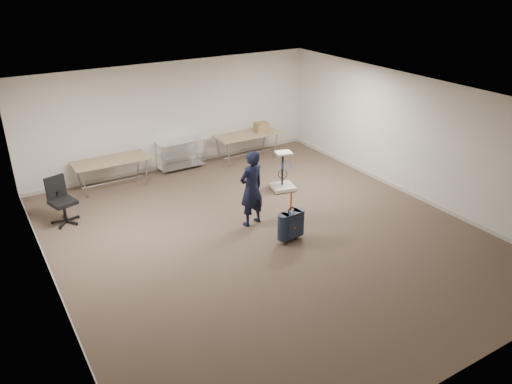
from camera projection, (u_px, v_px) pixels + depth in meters
ground at (265, 236)px, 10.11m from camera, size 9.00×9.00×0.00m
room_shell at (232, 207)px, 11.16m from camera, size 8.00×9.00×9.00m
folding_table_left at (111, 162)px, 12.00m from camera, size 1.80×0.75×0.73m
folding_table_right at (247, 136)px, 13.79m from camera, size 1.80×0.75×0.73m
wire_shelf at (180, 154)px, 13.19m from camera, size 1.22×0.47×0.80m
person at (251, 188)px, 10.24m from camera, size 0.66×0.50×1.64m
suitcase at (291, 225)px, 9.77m from camera, size 0.40×0.25×1.07m
office_chair at (63, 209)px, 10.52m from camera, size 0.61×0.61×1.01m
equipment_cart at (283, 180)px, 12.08m from camera, size 0.63×0.63×0.97m
cardboard_box at (261, 127)px, 13.91m from camera, size 0.36×0.27×0.27m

